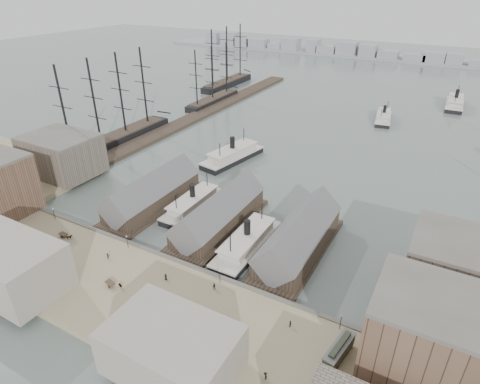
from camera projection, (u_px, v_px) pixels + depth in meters
The scene contains 38 objects.
ground at pixel (187, 256), 111.24m from camera, with size 900.00×900.00×0.00m, color #525F5A.
quay at pixel (138, 297), 95.39m from camera, with size 180.00×30.00×2.00m, color gray.
seawall at pixel (176, 263), 106.70m from camera, with size 180.00×1.20×2.30m, color #59544C.
west_wharf at pixel (193, 118), 216.85m from camera, with size 10.00×220.00×1.60m, color #2D231C.
ferry_shed_west at pixel (153, 194), 133.14m from camera, with size 14.00×42.00×12.60m.
ferry_shed_center at pixel (219, 214), 122.01m from camera, with size 14.00×42.00×12.60m.
ferry_shed_east at pixel (299, 238), 110.87m from camera, with size 14.00×42.00×12.60m.
warehouse_west_back at pixel (62, 155), 150.78m from camera, with size 26.00×20.00×14.00m, color #60564C.
warehouse_east_front at pixel (458, 355), 68.29m from camera, with size 30.00×18.00×19.00m, color brown.
warehouse_east_back at pixel (474, 277), 89.14m from camera, with size 28.00×20.00×15.00m, color #60564C.
street_bldg_center at pixel (172, 350), 74.75m from camera, with size 24.00×16.00×10.00m, color gray.
street_bldg_west at pixel (4, 263), 95.69m from camera, with size 30.00×16.00×12.00m, color gray.
lamp_post_far_w at pixel (53, 212), 122.89m from camera, with size 0.44×0.44×3.92m.
lamp_post_near_w at pixel (127, 239), 110.04m from camera, with size 0.44×0.44×3.92m.
lamp_post_near_e at pixel (220, 274), 97.20m from camera, with size 0.44×0.44×3.92m.
lamp_post_far_e at pixel (341, 320), 84.35m from camera, with size 0.44×0.44×3.92m.
far_shore at pixel (399, 56), 367.12m from camera, with size 500.00×40.00×15.72m.
ferry_docked_west at pixel (193, 204), 132.25m from camera, with size 8.14×27.13×9.69m.
ferry_docked_east at pixel (247, 242), 112.81m from camera, with size 8.55×28.51×10.18m.
ferry_open_near at pixel (233, 155), 167.35m from camera, with size 14.90×32.29×11.11m.
ferry_open_mid at pixel (383, 117), 213.57m from camera, with size 11.60×26.16×9.02m.
ferry_open_far at pixel (455, 103), 235.95m from camera, with size 10.43×31.48×11.13m.
sailing_ship_near at pixel (114, 138), 183.41m from camera, with size 9.67×66.61×39.75m.
sailing_ship_mid at pixel (213, 99), 243.26m from camera, with size 8.12×46.90×33.37m.
sailing_ship_far at pixel (227, 82), 281.41m from camera, with size 9.56×53.12×39.31m.
tram at pixel (339, 351), 78.32m from camera, with size 4.19×10.12×3.50m.
horse_cart_left at pixel (68, 236), 114.74m from camera, with size 4.60×1.59×1.45m.
horse_cart_center at pixel (116, 285), 96.73m from camera, with size 4.87×2.18×1.42m.
horse_cart_right at pixel (161, 323), 86.04m from camera, with size 4.64×1.72×1.60m.
pedestrian_0 at pixel (16, 224), 120.27m from camera, with size 0.62×0.46×1.71m, color black.
pedestrian_1 at pixel (16, 243), 111.80m from camera, with size 0.77×0.60×1.59m, color black.
pedestrian_2 at pixel (108, 256), 106.54m from camera, with size 1.07×0.62×1.66m, color black.
pedestrian_3 at pixel (70, 269), 101.80m from camera, with size 0.92×0.38×1.57m, color black.
pedestrian_4 at pixel (166, 277), 99.07m from camera, with size 0.87×0.57×1.79m, color black.
pedestrian_5 at pixel (154, 299), 92.28m from camera, with size 0.60×0.44×1.64m, color black.
pedestrian_6 at pixel (214, 286), 96.10m from camera, with size 0.87×0.67×1.78m, color black.
pedestrian_7 at pixel (265, 376), 74.57m from camera, with size 1.12×0.64×1.73m, color black.
pedestrian_8 at pixel (290, 324), 85.83m from camera, with size 0.98×0.41×1.67m, color black.
Camera 1 is at (56.29, -71.04, 68.46)m, focal length 30.00 mm.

